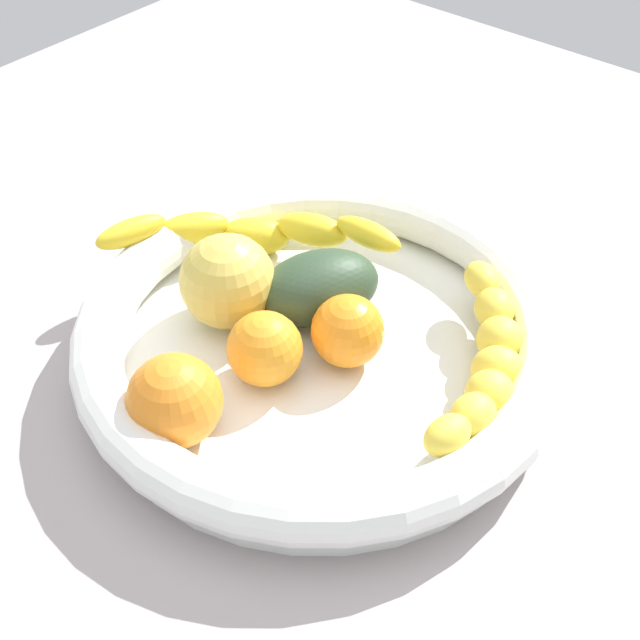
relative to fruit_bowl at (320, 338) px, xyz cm
name	(u,v)px	position (x,y,z in cm)	size (l,w,h in cm)	color
kitchen_counter	(320,378)	(0.00, 0.00, -4.24)	(120.00, 120.00, 3.00)	#A39998
fruit_bowl	(320,338)	(0.00, 0.00, 0.00)	(36.10, 36.10, 5.32)	white
banana_draped_left	(487,363)	(4.43, -11.44, 1.36)	(18.32, 10.45, 4.58)	yellow
banana_draped_right	(252,232)	(4.69, 11.11, 1.64)	(16.21, 19.44, 5.29)	yellow
orange_front	(348,331)	(0.65, -2.05, 1.47)	(5.37, 5.37, 5.37)	orange
orange_mid_left	(265,349)	(-4.55, 1.28, 1.50)	(5.42, 5.42, 5.42)	orange
orange_mid_right	(175,401)	(-12.26, 2.17, 1.98)	(6.39, 6.39, 6.39)	orange
apple_yellow	(228,281)	(-1.67, 7.62, 2.43)	(7.29, 7.29, 7.29)	#D9BE4E
avocado_dark	(319,287)	(3.00, 2.58, 1.50)	(9.48, 6.25, 5.44)	#2D422C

